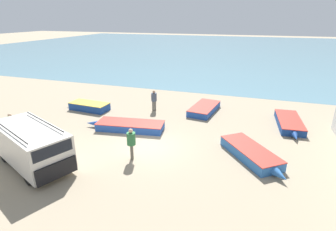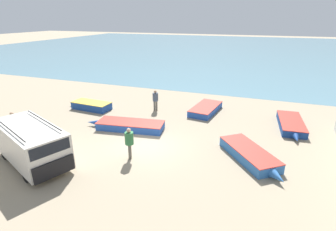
{
  "view_description": "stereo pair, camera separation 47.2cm",
  "coord_description": "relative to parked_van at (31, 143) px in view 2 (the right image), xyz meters",
  "views": [
    {
      "loc": [
        5.42,
        -12.62,
        7.15
      ],
      "look_at": [
        0.34,
        2.69,
        1.0
      ],
      "focal_mm": 28.0,
      "sensor_mm": 36.0,
      "label": 1
    },
    {
      "loc": [
        5.87,
        -12.46,
        7.15
      ],
      "look_at": [
        0.34,
        2.69,
        1.0
      ],
      "focal_mm": 28.0,
      "sensor_mm": 36.0,
      "label": 2
    }
  ],
  "objects": [
    {
      "name": "sea_water",
      "position": [
        4.72,
        55.68,
        -1.13
      ],
      "size": [
        120.0,
        80.0,
        0.01
      ],
      "primitive_type": "cube",
      "color": "slate",
      "rests_on": "ground_plane"
    },
    {
      "name": "fisherman_0",
      "position": [
        2.82,
        9.6,
        -0.13
      ],
      "size": [
        0.44,
        0.44,
        1.67
      ],
      "rotation": [
        0.0,
        0.0,
        5.27
      ],
      "color": "#5B564C",
      "rests_on": "ground_plane"
    },
    {
      "name": "ground_plane",
      "position": [
        4.72,
        3.68,
        -1.13
      ],
      "size": [
        200.0,
        200.0,
        0.0
      ],
      "primitive_type": "plane",
      "color": "gray"
    },
    {
      "name": "fisherman_2",
      "position": [
        4.46,
        2.11,
        -0.09
      ],
      "size": [
        0.46,
        0.46,
        1.74
      ],
      "rotation": [
        0.0,
        0.0,
        0.41
      ],
      "color": "#5B564C",
      "rests_on": "ground_plane"
    },
    {
      "name": "fishing_rowboat_0",
      "position": [
        -2.35,
        8.11,
        -0.83
      ],
      "size": [
        3.87,
        1.55,
        0.6
      ],
      "rotation": [
        0.0,
        0.0,
        3.08
      ],
      "color": "navy",
      "rests_on": "ground_plane"
    },
    {
      "name": "fishing_rowboat_1",
      "position": [
        6.71,
        10.72,
        -0.88
      ],
      "size": [
        2.1,
        4.5,
        0.5
      ],
      "rotation": [
        0.0,
        0.0,
        1.44
      ],
      "color": "#234CA3",
      "rests_on": "ground_plane"
    },
    {
      "name": "fishing_rowboat_3",
      "position": [
        10.52,
        4.16,
        -0.86
      ],
      "size": [
        3.58,
        4.18,
        0.55
      ],
      "rotation": [
        0.0,
        0.0,
        5.38
      ],
      "color": "#2D66AD",
      "rests_on": "ground_plane"
    },
    {
      "name": "fisherman_1",
      "position": [
        -3.49,
        1.98,
        -0.12
      ],
      "size": [
        0.44,
        0.44,
        1.69
      ],
      "rotation": [
        0.0,
        0.0,
        4.06
      ],
      "color": "#5B564C",
      "rests_on": "ground_plane"
    },
    {
      "name": "parked_van",
      "position": [
        0.0,
        0.0,
        0.0
      ],
      "size": [
        5.34,
        3.79,
        2.17
      ],
      "rotation": [
        0.0,
        0.0,
        5.88
      ],
      "color": "beige",
      "rests_on": "ground_plane"
    },
    {
      "name": "fishing_rowboat_2",
      "position": [
        2.52,
        5.58,
        -0.87
      ],
      "size": [
        5.47,
        2.17,
        0.51
      ],
      "rotation": [
        0.0,
        0.0,
        3.29
      ],
      "color": "#234CA3",
      "rests_on": "ground_plane"
    },
    {
      "name": "fishing_rowboat_4",
      "position": [
        12.84,
        9.53,
        -0.88
      ],
      "size": [
        1.76,
        4.79,
        0.5
      ],
      "rotation": [
        0.0,
        0.0,
        4.78
      ],
      "color": "navy",
      "rests_on": "ground_plane"
    }
  ]
}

